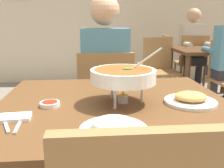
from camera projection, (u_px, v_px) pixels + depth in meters
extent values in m
cube|color=brown|center=(115.00, 106.00, 1.19)|extent=(1.10, 0.97, 0.04)
cylinder|color=brown|center=(35.00, 140.00, 1.65)|extent=(0.07, 0.07, 0.71)
cylinder|color=brown|center=(178.00, 134.00, 1.73)|extent=(0.07, 0.07, 0.71)
cube|color=olive|center=(105.00, 105.00, 2.10)|extent=(0.44, 0.44, 0.03)
cube|color=olive|center=(106.00, 83.00, 1.84)|extent=(0.42, 0.04, 0.45)
cylinder|color=olive|center=(124.00, 120.00, 2.35)|extent=(0.04, 0.04, 0.42)
cylinder|color=olive|center=(83.00, 122.00, 2.32)|extent=(0.04, 0.04, 0.42)
cylinder|color=olive|center=(130.00, 139.00, 1.99)|extent=(0.04, 0.04, 0.42)
cylinder|color=olive|center=(82.00, 141.00, 1.95)|extent=(0.04, 0.04, 0.42)
cylinder|color=#2D2D38|center=(116.00, 126.00, 2.18)|extent=(0.10, 0.10, 0.45)
cylinder|color=#2D2D38|center=(93.00, 127.00, 2.16)|extent=(0.10, 0.10, 0.45)
cube|color=#2D2D38|center=(105.00, 97.00, 2.06)|extent=(0.32, 0.32, 0.12)
cube|color=teal|center=(105.00, 62.00, 1.90)|extent=(0.36, 0.20, 0.50)
sphere|color=tan|center=(105.00, 10.00, 1.81)|extent=(0.22, 0.22, 0.22)
cylinder|color=teal|center=(122.00, 63.00, 2.12)|extent=(0.08, 0.28, 0.08)
cylinder|color=teal|center=(85.00, 64.00, 2.10)|extent=(0.08, 0.28, 0.08)
cylinder|color=silver|center=(142.00, 92.00, 1.17)|extent=(0.01, 0.01, 0.10)
cylinder|color=silver|center=(112.00, 88.00, 1.23)|extent=(0.01, 0.01, 0.10)
cylinder|color=silver|center=(115.00, 98.00, 1.08)|extent=(0.01, 0.01, 0.10)
torus|color=silver|center=(123.00, 82.00, 1.15)|extent=(0.21, 0.21, 0.01)
cylinder|color=#B2B2B7|center=(123.00, 99.00, 1.17)|extent=(0.05, 0.05, 0.04)
cone|color=orange|center=(123.00, 93.00, 1.16)|extent=(0.02, 0.02, 0.04)
cylinder|color=white|center=(123.00, 76.00, 1.14)|extent=(0.30, 0.30, 0.06)
cylinder|color=#994C1E|center=(123.00, 70.00, 1.13)|extent=(0.26, 0.26, 0.01)
ellipsoid|color=#388433|center=(128.00, 68.00, 1.13)|extent=(0.05, 0.03, 0.01)
cylinder|color=silver|center=(142.00, 62.00, 1.15)|extent=(0.18, 0.01, 0.13)
cylinder|color=white|center=(114.00, 130.00, 0.86)|extent=(0.24, 0.24, 0.01)
ellipsoid|color=white|center=(114.00, 123.00, 0.86)|extent=(0.15, 0.13, 0.04)
cylinder|color=white|center=(190.00, 102.00, 1.16)|extent=(0.24, 0.24, 0.01)
ellipsoid|color=tan|center=(191.00, 96.00, 1.16)|extent=(0.15, 0.13, 0.04)
cylinder|color=white|center=(50.00, 104.00, 1.12)|extent=(0.09, 0.09, 0.02)
cylinder|color=maroon|center=(50.00, 102.00, 1.12)|extent=(0.07, 0.07, 0.01)
cube|color=white|center=(15.00, 118.00, 0.97)|extent=(0.13, 0.09, 0.02)
cube|color=silver|center=(6.00, 124.00, 0.92)|extent=(0.08, 0.16, 0.01)
cube|color=silver|center=(19.00, 123.00, 0.93)|extent=(0.02, 0.17, 0.01)
cube|color=#51331C|center=(210.00, 50.00, 3.43)|extent=(1.00, 0.80, 0.04)
cylinder|color=#51331C|center=(186.00, 83.00, 3.15)|extent=(0.07, 0.07, 0.71)
cylinder|color=#51331C|center=(170.00, 72.00, 3.81)|extent=(0.07, 0.07, 0.71)
cylinder|color=olive|center=(208.00, 96.00, 3.11)|extent=(0.04, 0.04, 0.42)
cube|color=olive|center=(190.00, 63.00, 4.12)|extent=(0.47, 0.47, 0.03)
cube|color=olive|center=(195.00, 50.00, 3.87)|extent=(0.42, 0.07, 0.45)
cylinder|color=olive|center=(196.00, 74.00, 4.36)|extent=(0.04, 0.04, 0.42)
cylinder|color=olive|center=(174.00, 74.00, 4.36)|extent=(0.04, 0.04, 0.42)
cylinder|color=olive|center=(204.00, 79.00, 3.99)|extent=(0.04, 0.04, 0.42)
cylinder|color=olive|center=(180.00, 79.00, 3.99)|extent=(0.04, 0.04, 0.42)
cube|color=olive|center=(161.00, 72.00, 3.41)|extent=(0.47, 0.47, 0.03)
cube|color=olive|center=(158.00, 53.00, 3.54)|extent=(0.42, 0.07, 0.45)
cylinder|color=olive|center=(152.00, 92.00, 3.26)|extent=(0.04, 0.04, 0.42)
cylinder|color=olive|center=(179.00, 91.00, 3.31)|extent=(0.04, 0.04, 0.42)
cylinder|color=olive|center=(144.00, 85.00, 3.62)|extent=(0.04, 0.04, 0.42)
cylinder|color=olive|center=(169.00, 84.00, 3.68)|extent=(0.04, 0.04, 0.42)
cube|color=olive|center=(152.00, 65.00, 3.95)|extent=(0.45, 0.45, 0.03)
cube|color=olive|center=(165.00, 50.00, 3.90)|extent=(0.05, 0.42, 0.45)
cylinder|color=olive|center=(138.00, 76.00, 4.18)|extent=(0.04, 0.04, 0.42)
cylinder|color=olive|center=(142.00, 82.00, 3.81)|extent=(0.04, 0.04, 0.42)
cylinder|color=olive|center=(160.00, 76.00, 4.20)|extent=(0.04, 0.04, 0.42)
cylinder|color=olive|center=(166.00, 82.00, 3.84)|extent=(0.04, 0.04, 0.42)
cylinder|color=#2D2D38|center=(213.00, 95.00, 3.11)|extent=(0.10, 0.10, 0.45)
cylinder|color=teal|center=(209.00, 50.00, 3.05)|extent=(0.08, 0.28, 0.08)
cylinder|color=#2D2D38|center=(186.00, 78.00, 3.98)|extent=(0.10, 0.10, 0.45)
cylinder|color=#2D2D38|center=(198.00, 78.00, 3.99)|extent=(0.10, 0.10, 0.45)
cube|color=#2D2D38|center=(193.00, 60.00, 3.95)|extent=(0.32, 0.32, 0.12)
cube|color=beige|center=(192.00, 40.00, 3.95)|extent=(0.36, 0.20, 0.50)
sphere|color=tan|center=(194.00, 15.00, 3.86)|extent=(0.22, 0.22, 0.22)
cylinder|color=beige|center=(187.00, 45.00, 3.76)|extent=(0.08, 0.28, 0.08)
cylinder|color=beige|center=(207.00, 44.00, 3.79)|extent=(0.08, 0.28, 0.08)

